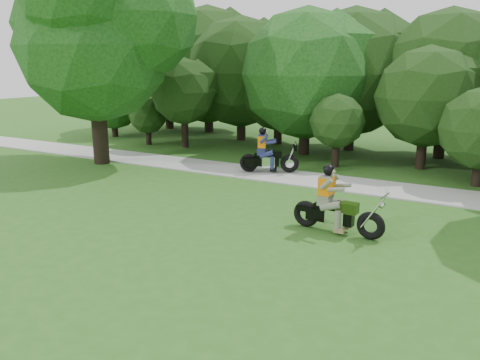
% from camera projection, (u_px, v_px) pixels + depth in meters
% --- Properties ---
extents(ground, '(100.00, 100.00, 0.00)m').
position_uv_depth(ground, '(235.00, 263.00, 10.43)').
color(ground, '#2C5C1A').
rests_on(ground, ground).
extents(walkway, '(60.00, 2.20, 0.06)m').
position_uv_depth(walkway, '(342.00, 183.00, 17.21)').
color(walkway, '#A3A39D').
rests_on(walkway, ground).
extents(tree_line, '(38.76, 12.63, 7.85)m').
position_uv_depth(tree_line, '(394.00, 76.00, 22.11)').
color(tree_line, black).
rests_on(tree_line, ground).
extents(big_tree_west, '(8.64, 6.56, 9.96)m').
position_uv_depth(big_tree_west, '(98.00, 29.00, 19.78)').
color(big_tree_west, black).
rests_on(big_tree_west, ground).
extents(chopper_motorcycle, '(2.52, 0.70, 1.80)m').
position_uv_depth(chopper_motorcycle, '(333.00, 208.00, 12.20)').
color(chopper_motorcycle, black).
rests_on(chopper_motorcycle, ground).
extents(touring_motorcycle, '(2.25, 1.42, 1.82)m').
position_uv_depth(touring_motorcycle, '(266.00, 156.00, 18.73)').
color(touring_motorcycle, black).
rests_on(touring_motorcycle, walkway).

